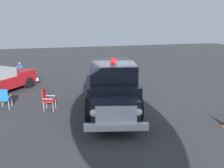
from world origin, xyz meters
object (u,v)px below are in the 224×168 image
spectator_seated (20,71)px  lawn_chair_spare (4,97)px  lawn_chair_near_truck (21,72)px  lawn_chair_by_car (47,98)px  vintage_fire_truck (112,84)px  classic_hot_rod (0,80)px

spectator_seated → lawn_chair_spare: bearing=177.1°
lawn_chair_near_truck → spectator_seated: size_ratio=0.79×
lawn_chair_by_car → spectator_seated: (6.65, 1.63, 0.11)m
vintage_fire_truck → classic_hot_rod: size_ratio=1.40×
lawn_chair_near_truck → spectator_seated: spectator_seated is taller
classic_hot_rod → lawn_chair_by_car: bearing=-145.9°
classic_hot_rod → spectator_seated: 3.02m
lawn_chair_near_truck → spectator_seated: (-0.13, -0.00, 0.11)m
lawn_chair_spare → classic_hot_rod: bearing=11.2°
classic_hot_rod → lawn_chair_spare: bearing=-168.8°
vintage_fire_truck → lawn_chair_near_truck: (7.47, 4.63, -0.61)m
lawn_chair_by_car → spectator_seated: spectator_seated is taller
classic_hot_rod → spectator_seated: bearing=-17.9°
spectator_seated → classic_hot_rod: bearing=162.1°
vintage_fire_truck → lawn_chair_near_truck: size_ratio=6.18×
lawn_chair_spare → spectator_seated: 6.01m
lawn_chair_spare → spectator_seated: size_ratio=0.79×
classic_hot_rod → lawn_chair_spare: size_ratio=4.42×
lawn_chair_spare → vintage_fire_truck: bearing=-105.1°
lawn_chair_near_truck → lawn_chair_spare: 6.14m
classic_hot_rod → spectator_seated: size_ratio=3.50×
vintage_fire_truck → lawn_chair_spare: bearing=74.9°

